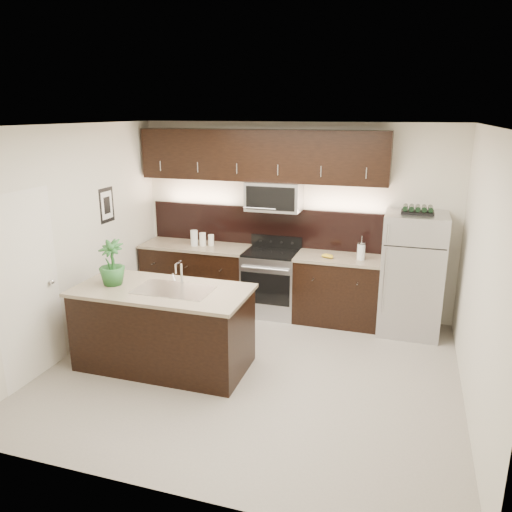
{
  "coord_description": "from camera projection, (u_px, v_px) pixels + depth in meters",
  "views": [
    {
      "loc": [
        1.55,
        -4.84,
        2.84
      ],
      "look_at": [
        -0.12,
        0.55,
        1.19
      ],
      "focal_mm": 35.0,
      "sensor_mm": 36.0,
      "label": 1
    }
  ],
  "objects": [
    {
      "name": "ground",
      "position": [
        252.0,
        370.0,
        5.67
      ],
      "size": [
        4.5,
        4.5,
        0.0
      ],
      "primitive_type": "plane",
      "color": "gray",
      "rests_on": "ground"
    },
    {
      "name": "room_walls",
      "position": [
        240.0,
        225.0,
        5.2
      ],
      "size": [
        4.52,
        4.02,
        2.71
      ],
      "color": "beige",
      "rests_on": "ground"
    },
    {
      "name": "counter_run",
      "position": [
        258.0,
        281.0,
        7.22
      ],
      "size": [
        3.51,
        0.65,
        0.94
      ],
      "color": "black",
      "rests_on": "ground"
    },
    {
      "name": "upper_fixtures",
      "position": [
        263.0,
        164.0,
        6.88
      ],
      "size": [
        3.49,
        0.4,
        1.66
      ],
      "color": "black",
      "rests_on": "counter_run"
    },
    {
      "name": "island",
      "position": [
        164.0,
        327.0,
        5.67
      ],
      "size": [
        1.96,
        0.96,
        0.94
      ],
      "color": "black",
      "rests_on": "ground"
    },
    {
      "name": "sink_faucet",
      "position": [
        174.0,
        288.0,
        5.5
      ],
      "size": [
        0.84,
        0.5,
        0.28
      ],
      "color": "silver",
      "rests_on": "island"
    },
    {
      "name": "refrigerator",
      "position": [
        412.0,
        274.0,
        6.47
      ],
      "size": [
        0.77,
        0.7,
        1.6
      ],
      "primitive_type": "cube",
      "color": "#B2B2B7",
      "rests_on": "ground"
    },
    {
      "name": "wine_rack",
      "position": [
        418.0,
        210.0,
        6.23
      ],
      "size": [
        0.4,
        0.25,
        0.1
      ],
      "color": "black",
      "rests_on": "refrigerator"
    },
    {
      "name": "plant",
      "position": [
        112.0,
        263.0,
        5.6
      ],
      "size": [
        0.29,
        0.29,
        0.51
      ],
      "primitive_type": "imported",
      "rotation": [
        0.0,
        0.0,
        0.01
      ],
      "color": "#255C27",
      "rests_on": "island"
    },
    {
      "name": "canisters",
      "position": [
        201.0,
        239.0,
        7.29
      ],
      "size": [
        0.33,
        0.17,
        0.23
      ],
      "rotation": [
        0.0,
        0.0,
        0.33
      ],
      "color": "silver",
      "rests_on": "counter_run"
    },
    {
      "name": "french_press",
      "position": [
        361.0,
        251.0,
        6.6
      ],
      "size": [
        0.11,
        0.11,
        0.31
      ],
      "rotation": [
        0.0,
        0.0,
        -0.05
      ],
      "color": "silver",
      "rests_on": "counter_run"
    },
    {
      "name": "bananas",
      "position": [
        325.0,
        255.0,
        6.73
      ],
      "size": [
        0.2,
        0.18,
        0.05
      ],
      "primitive_type": "ellipsoid",
      "rotation": [
        0.0,
        0.0,
        -0.34
      ],
      "color": "gold",
      "rests_on": "counter_run"
    }
  ]
}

